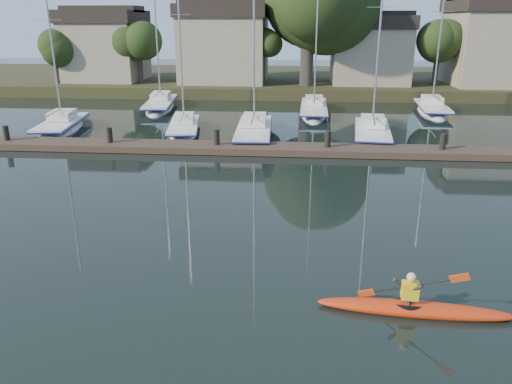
# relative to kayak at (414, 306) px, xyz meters

# --- Properties ---
(ground) EXTENTS (160.00, 160.00, 0.00)m
(ground) POSITION_rel_kayak_xyz_m (-4.37, 1.39, -0.19)
(ground) COLOR black
(ground) RESTS_ON ground
(kayak) EXTENTS (4.80, 1.16, 1.53)m
(kayak) POSITION_rel_kayak_xyz_m (0.00, 0.00, 0.00)
(kayak) COLOR red
(kayak) RESTS_ON ground
(dock) EXTENTS (34.00, 2.00, 1.80)m
(dock) POSITION_rel_kayak_xyz_m (-4.37, 15.39, 0.02)
(dock) COLOR #4A372A
(dock) RESTS_ON ground
(sailboat_0) EXTENTS (3.17, 7.74, 11.92)m
(sailboat_0) POSITION_rel_kayak_xyz_m (-18.34, 19.91, -0.38)
(sailboat_0) COLOR white
(sailboat_0) RESTS_ON ground
(sailboat_1) EXTENTS (3.06, 7.73, 12.31)m
(sailboat_1) POSITION_rel_kayak_xyz_m (-10.28, 20.13, -0.35)
(sailboat_1) COLOR white
(sailboat_1) RESTS_ON ground
(sailboat_2) EXTENTS (2.52, 9.22, 15.12)m
(sailboat_2) POSITION_rel_kayak_xyz_m (-5.69, 19.26, -0.37)
(sailboat_2) COLOR white
(sailboat_2) RESTS_ON ground
(sailboat_3) EXTENTS (2.94, 8.27, 13.05)m
(sailboat_3) POSITION_rel_kayak_xyz_m (1.53, 19.47, -0.38)
(sailboat_3) COLOR white
(sailboat_3) RESTS_ON ground
(sailboat_5) EXTENTS (3.26, 9.22, 14.95)m
(sailboat_5) POSITION_rel_kayak_xyz_m (-14.21, 28.90, -0.37)
(sailboat_5) COLOR white
(sailboat_5) RESTS_ON ground
(sailboat_6) EXTENTS (2.26, 9.77, 15.47)m
(sailboat_6) POSITION_rel_kayak_xyz_m (-1.82, 27.71, -0.36)
(sailboat_6) COLOR white
(sailboat_6) RESTS_ON ground
(sailboat_7) EXTENTS (2.75, 8.11, 12.85)m
(sailboat_7) POSITION_rel_kayak_xyz_m (7.34, 28.76, -0.38)
(sailboat_7) COLOR white
(sailboat_7) RESTS_ON ground
(shore) EXTENTS (90.00, 25.25, 12.75)m
(shore) POSITION_rel_kayak_xyz_m (-2.76, 41.67, 3.04)
(shore) COLOR #31371B
(shore) RESTS_ON ground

